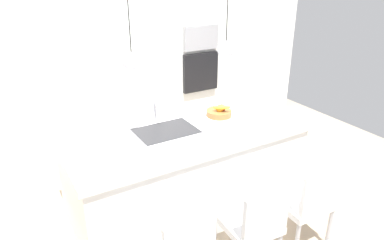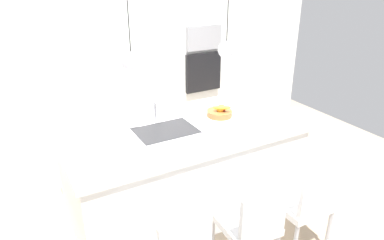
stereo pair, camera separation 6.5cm
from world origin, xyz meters
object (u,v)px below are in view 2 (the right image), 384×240
object	(u,v)px
oven	(203,72)
chair_far	(306,202)
chair_middle	(250,223)
microwave	(203,38)
fruit_bowl	(220,112)

from	to	relation	value
oven	chair_far	bearing A→B (deg)	-101.55
chair_middle	microwave	bearing A→B (deg)	66.63
microwave	oven	world-z (taller)	microwave
oven	chair_middle	size ratio (longest dim) A/B	0.66
fruit_bowl	oven	distance (m)	1.69
chair_middle	chair_far	world-z (taller)	chair_middle
oven	chair_middle	bearing A→B (deg)	-113.37
fruit_bowl	chair_far	distance (m)	1.19
microwave	fruit_bowl	bearing A→B (deg)	-114.87
fruit_bowl	microwave	world-z (taller)	microwave
fruit_bowl	microwave	size ratio (longest dim) A/B	0.48
fruit_bowl	oven	bearing A→B (deg)	65.13
oven	chair_far	size ratio (longest dim) A/B	0.68
oven	chair_far	distance (m)	2.70
microwave	chair_far	bearing A→B (deg)	-101.55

